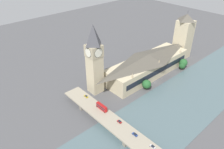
# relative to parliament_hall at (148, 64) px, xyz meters

# --- Properties ---
(ground_plane) EXTENTS (600.00, 600.00, 0.00)m
(ground_plane) POSITION_rel_parliament_hall_xyz_m (-17.81, 8.00, -12.32)
(ground_plane) COLOR #4C4C4F
(river_water) EXTENTS (62.05, 360.00, 0.30)m
(river_water) POSITION_rel_parliament_hall_xyz_m (-54.83, 8.00, -12.17)
(river_water) COLOR #4C6066
(river_water) RESTS_ON ground_plane
(parliament_hall) EXTENTS (30.08, 106.34, 24.83)m
(parliament_hall) POSITION_rel_parliament_hall_xyz_m (0.00, 0.00, 0.00)
(parliament_hall) COLOR #C1B28E
(parliament_hall) RESTS_ON ground_plane
(clock_tower) EXTENTS (13.44, 13.44, 68.78)m
(clock_tower) POSITION_rel_parliament_hall_xyz_m (13.70, 63.28, 23.98)
(clock_tower) COLOR #C1B28E
(clock_tower) RESTS_ON ground_plane
(victoria_tower) EXTENTS (17.63, 17.63, 59.34)m
(victoria_tower) POSITION_rel_parliament_hall_xyz_m (0.05, -65.99, 15.35)
(victoria_tower) COLOR #C1B28E
(victoria_tower) RESTS_ON ground_plane
(road_bridge) EXTENTS (156.09, 15.59, 6.44)m
(road_bridge) POSITION_rel_parliament_hall_xyz_m (-54.83, 85.18, -7.05)
(road_bridge) COLOR gray
(road_bridge) RESTS_ON ground_plane
(double_decker_bus_lead) EXTENTS (11.66, 2.63, 5.01)m
(double_decker_bus_lead) POSITION_rel_parliament_hall_xyz_m (-18.30, 81.94, -3.14)
(double_decker_bus_lead) COLOR red
(double_decker_bus_lead) RESTS_ON road_bridge
(car_northbound_lead) EXTENTS (4.34, 1.91, 1.39)m
(car_northbound_lead) POSITION_rel_parliament_hall_xyz_m (-72.56, 81.37, -5.19)
(car_northbound_lead) COLOR silver
(car_northbound_lead) RESTS_ON road_bridge
(car_northbound_mid) EXTENTS (4.46, 1.85, 1.34)m
(car_northbound_mid) POSITION_rel_parliament_hall_xyz_m (4.67, 81.47, -5.21)
(car_northbound_mid) COLOR gold
(car_northbound_mid) RESTS_ON road_bridge
(car_northbound_tail) EXTENTS (4.41, 1.92, 1.49)m
(car_northbound_tail) POSITION_rel_parliament_hall_xyz_m (-56.76, 82.27, -5.16)
(car_northbound_tail) COLOR navy
(car_northbound_tail) RESTS_ON road_bridge
(car_southbound_mid) EXTENTS (3.94, 1.92, 1.53)m
(car_southbound_mid) POSITION_rel_parliament_hall_xyz_m (-39.55, 81.50, -5.13)
(car_southbound_mid) COLOR maroon
(car_southbound_mid) RESTS_ON road_bridge
(tree_embankment_near) EXTENTS (9.29, 9.29, 12.06)m
(tree_embankment_near) POSITION_rel_parliament_hall_xyz_m (-19.62, -40.66, -4.92)
(tree_embankment_near) COLOR brown
(tree_embankment_near) RESTS_ON ground_plane
(tree_embankment_mid) EXTENTS (7.43, 7.43, 9.33)m
(tree_embankment_mid) POSITION_rel_parliament_hall_xyz_m (-20.90, -36.72, -6.73)
(tree_embankment_mid) COLOR brown
(tree_embankment_mid) RESTS_ON ground_plane
(tree_embankment_far) EXTENTS (9.10, 9.10, 11.25)m
(tree_embankment_far) POSITION_rel_parliament_hall_xyz_m (-19.23, 24.57, -5.63)
(tree_embankment_far) COLOR brown
(tree_embankment_far) RESTS_ON ground_plane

